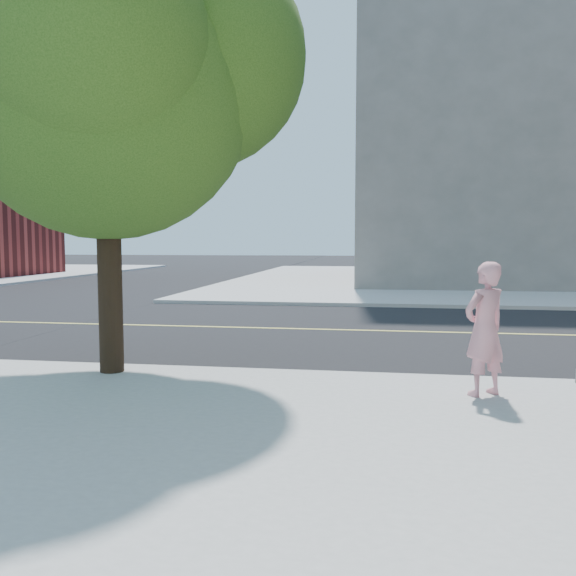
# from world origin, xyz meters

# --- Properties ---
(road_ew) EXTENTS (140.00, 9.00, 0.01)m
(road_ew) POSITION_xyz_m (0.00, 4.50, 0.01)
(road_ew) COLOR black
(road_ew) RESTS_ON ground
(sidewalk_ne) EXTENTS (29.00, 25.00, 0.12)m
(sidewalk_ne) POSITION_xyz_m (13.50, 21.50, 0.06)
(sidewalk_ne) COLOR #ADADAD
(sidewalk_ne) RESTS_ON ground
(filler_ne) EXTENTS (18.00, 16.00, 14.00)m
(filler_ne) POSITION_xyz_m (14.00, 22.00, 7.12)
(filler_ne) COLOR slate
(filler_ne) RESTS_ON sidewalk_ne
(man_on_phone) EXTENTS (0.69, 0.64, 1.58)m
(man_on_phone) POSITION_xyz_m (7.12, -1.01, 0.91)
(man_on_phone) COLOR pink
(man_on_phone) RESTS_ON sidewalk_se
(street_tree) EXTENTS (5.03, 4.57, 6.68)m
(street_tree) POSITION_xyz_m (2.33, -0.49, 4.43)
(street_tree) COLOR black
(street_tree) RESTS_ON sidewalk_se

